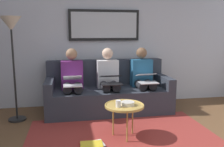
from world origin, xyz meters
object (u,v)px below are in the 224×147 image
object	(u,v)px
couch	(108,93)
cup	(118,104)
coffee_table	(124,106)
magazine_stack	(92,144)
bowl	(128,103)
laptop_black	(111,80)
laptop_silver	(147,78)
laptop_white	(73,81)
standing_lamp	(12,35)
person_left	(143,77)
person_middle	(108,78)
framed_mirror	(104,25)
person_right	(72,79)

from	to	relation	value
couch	cup	bearing A→B (deg)	86.58
coffee_table	magazine_stack	bearing A→B (deg)	21.77
magazine_stack	cup	bearing A→B (deg)	-163.02
bowl	laptop_black	size ratio (longest dim) A/B	0.51
laptop_silver	laptop_white	bearing A→B (deg)	-0.23
bowl	standing_lamp	size ratio (longest dim) A/B	0.11
person_left	standing_lamp	xyz separation A→B (m)	(2.19, 0.20, 0.76)
person_left	laptop_black	distance (m)	0.69
bowl	laptop_silver	xyz separation A→B (m)	(-0.58, -0.93, 0.15)
laptop_white	laptop_silver	bearing A→B (deg)	179.77
person_middle	laptop_silver	bearing A→B (deg)	159.38
person_left	laptop_silver	xyz separation A→B (m)	(0.00, 0.24, 0.02)
couch	coffee_table	size ratio (longest dim) A/B	4.14
couch	coffee_table	xyz separation A→B (m)	(-0.02, 1.22, 0.13)
couch	standing_lamp	size ratio (longest dim) A/B	1.33
laptop_silver	laptop_white	size ratio (longest dim) A/B	1.02
laptop_silver	standing_lamp	world-z (taller)	standing_lamp
framed_mirror	bowl	world-z (taller)	framed_mirror
couch	laptop_white	bearing A→B (deg)	25.43
coffee_table	cup	bearing A→B (deg)	36.66
laptop_white	framed_mirror	bearing A→B (deg)	-132.74
bowl	laptop_black	bearing A→B (deg)	-86.16
framed_mirror	laptop_silver	size ratio (longest dim) A/B	3.76
cup	laptop_black	bearing A→B (deg)	-94.52
coffee_table	person_right	xyz separation A→B (m)	(0.66, -1.15, 0.17)
couch	cup	distance (m)	1.31
laptop_silver	standing_lamp	xyz separation A→B (m)	(2.19, -0.04, 0.74)
person_middle	person_right	size ratio (longest dim) A/B	1.00
person_left	person_middle	bearing A→B (deg)	0.00
couch	laptop_white	distance (m)	0.77
couch	laptop_black	xyz separation A→B (m)	(0.00, 0.31, 0.32)
laptop_black	laptop_white	world-z (taller)	laptop_white
coffee_table	bowl	distance (m)	0.06
cup	bowl	xyz separation A→B (m)	(-0.14, -0.05, -0.02)
framed_mirror	laptop_white	bearing A→B (deg)	47.26
laptop_black	magazine_stack	bearing A→B (deg)	68.03
person_right	standing_lamp	bearing A→B (deg)	12.33
coffee_table	cup	size ratio (longest dim) A/B	5.91
person_middle	person_right	xyz separation A→B (m)	(0.64, 0.00, 0.00)
cup	person_middle	world-z (taller)	person_middle
magazine_stack	laptop_black	bearing A→B (deg)	-111.97
framed_mirror	couch	bearing A→B (deg)	90.00
framed_mirror	person_middle	bearing A→B (deg)	90.00
couch	bowl	size ratio (longest dim) A/B	12.36
coffee_table	person_left	distance (m)	1.32
cup	person_left	bearing A→B (deg)	-120.40
person_middle	laptop_white	bearing A→B (deg)	20.21
person_middle	person_right	distance (m)	0.64
couch	person_right	size ratio (longest dim) A/B	1.93
framed_mirror	laptop_white	world-z (taller)	framed_mirror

